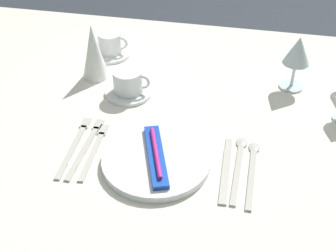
# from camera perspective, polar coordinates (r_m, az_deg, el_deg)

# --- Properties ---
(dining_table) EXTENTS (1.80, 1.11, 0.74)m
(dining_table) POSITION_cam_1_polar(r_m,az_deg,el_deg) (1.28, 0.56, -1.41)
(dining_table) COLOR silver
(dining_table) RESTS_ON ground
(dinner_plate) EXTENTS (0.25, 0.25, 0.02)m
(dinner_plate) POSITION_cam_1_polar(r_m,az_deg,el_deg) (1.07, -1.30, -4.36)
(dinner_plate) COLOR white
(dinner_plate) RESTS_ON dining_table
(toothbrush_package) EXTENTS (0.10, 0.21, 0.02)m
(toothbrush_package) POSITION_cam_1_polar(r_m,az_deg,el_deg) (1.06, -1.31, -3.69)
(toothbrush_package) COLOR blue
(toothbrush_package) RESTS_ON dinner_plate
(fork_outer) EXTENTS (0.03, 0.21, 0.00)m
(fork_outer) POSITION_cam_1_polar(r_m,az_deg,el_deg) (1.12, -9.10, -2.81)
(fork_outer) COLOR beige
(fork_outer) RESTS_ON dining_table
(fork_inner) EXTENTS (0.02, 0.23, 0.00)m
(fork_inner) POSITION_cam_1_polar(r_m,az_deg,el_deg) (1.14, -10.10, -2.39)
(fork_inner) COLOR beige
(fork_inner) RESTS_ON dining_table
(fork_salad) EXTENTS (0.03, 0.23, 0.00)m
(fork_salad) POSITION_cam_1_polar(r_m,az_deg,el_deg) (1.15, -11.51, -2.21)
(fork_salad) COLOR beige
(fork_salad) RESTS_ON dining_table
(dinner_knife) EXTENTS (0.02, 0.22, 0.00)m
(dinner_knife) POSITION_cam_1_polar(r_m,az_deg,el_deg) (1.06, 7.23, -5.57)
(dinner_knife) COLOR beige
(dinner_knife) RESTS_ON dining_table
(spoon_soup) EXTENTS (0.03, 0.23, 0.01)m
(spoon_soup) POSITION_cam_1_polar(r_m,az_deg,el_deg) (1.09, 8.85, -4.34)
(spoon_soup) COLOR beige
(spoon_soup) RESTS_ON dining_table
(spoon_dessert) EXTENTS (0.03, 0.23, 0.01)m
(spoon_dessert) POSITION_cam_1_polar(r_m,az_deg,el_deg) (1.08, 10.50, -4.89)
(spoon_dessert) COLOR beige
(spoon_dessert) RESTS_ON dining_table
(saucer_left) EXTENTS (0.13, 0.13, 0.01)m
(saucer_left) POSITION_cam_1_polar(r_m,az_deg,el_deg) (1.30, -4.94, 4.20)
(saucer_left) COLOR white
(saucer_left) RESTS_ON dining_table
(coffee_cup_left) EXTENTS (0.11, 0.08, 0.06)m
(coffee_cup_left) POSITION_cam_1_polar(r_m,az_deg,el_deg) (1.28, -4.96, 5.58)
(coffee_cup_left) COLOR white
(coffee_cup_left) RESTS_ON saucer_left
(saucer_right) EXTENTS (0.13, 0.13, 0.01)m
(saucer_right) POSITION_cam_1_polar(r_m,az_deg,el_deg) (1.50, -7.14, 9.00)
(saucer_right) COLOR white
(saucer_right) RESTS_ON dining_table
(coffee_cup_right) EXTENTS (0.10, 0.07, 0.06)m
(coffee_cup_right) POSITION_cam_1_polar(r_m,az_deg,el_deg) (1.49, -7.18, 10.24)
(coffee_cup_right) COLOR white
(coffee_cup_right) RESTS_ON saucer_right
(wine_glass_right) EXTENTS (0.08, 0.08, 0.16)m
(wine_glass_right) POSITION_cam_1_polar(r_m,az_deg,el_deg) (1.32, 15.86, 8.77)
(wine_glass_right) COLOR silver
(wine_glass_right) RESTS_ON dining_table
(napkin_folded) EXTENTS (0.08, 0.08, 0.17)m
(napkin_folded) POSITION_cam_1_polar(r_m,az_deg,el_deg) (1.36, -9.26, 9.15)
(napkin_folded) COLOR white
(napkin_folded) RESTS_ON dining_table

